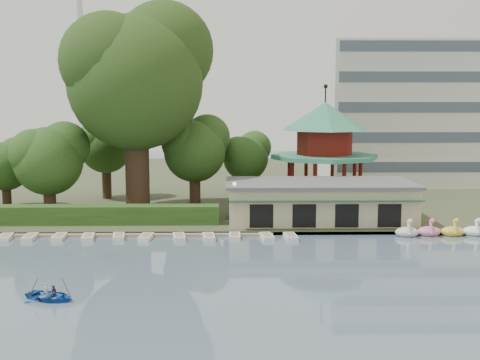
{
  "coord_description": "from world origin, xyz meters",
  "views": [
    {
      "loc": [
        1.08,
        -37.03,
        12.3
      ],
      "look_at": [
        2.0,
        18.0,
        5.0
      ],
      "focal_mm": 45.0,
      "sensor_mm": 36.0,
      "label": 1
    }
  ],
  "objects_px": {
    "boathouse": "(319,201)",
    "rowboat_with_passengers": "(50,292)",
    "pavilion": "(325,143)",
    "big_tree": "(137,72)",
    "dock": "(88,234)"
  },
  "relations": [
    {
      "from": "pavilion",
      "to": "big_tree",
      "type": "distance_m",
      "value": 22.55
    },
    {
      "from": "big_tree",
      "to": "rowboat_with_passengers",
      "type": "distance_m",
      "value": 32.6
    },
    {
      "from": "boathouse",
      "to": "rowboat_with_passengers",
      "type": "relative_size",
      "value": 3.42
    },
    {
      "from": "dock",
      "to": "big_tree",
      "type": "relative_size",
      "value": 1.5
    },
    {
      "from": "dock",
      "to": "big_tree",
      "type": "xyz_separation_m",
      "value": [
        3.2,
        11.03,
        15.2
      ]
    },
    {
      "from": "boathouse",
      "to": "pavilion",
      "type": "xyz_separation_m",
      "value": [
        2.0,
        10.03,
        5.11
      ]
    },
    {
      "from": "boathouse",
      "to": "rowboat_with_passengers",
      "type": "distance_m",
      "value": 30.43
    },
    {
      "from": "boathouse",
      "to": "rowboat_with_passengers",
      "type": "bearing_deg",
      "value": -131.54
    },
    {
      "from": "big_tree",
      "to": "boathouse",
      "type": "bearing_deg",
      "value": -18.41
    },
    {
      "from": "boathouse",
      "to": "pavilion",
      "type": "bearing_deg",
      "value": 78.72
    },
    {
      "from": "boathouse",
      "to": "big_tree",
      "type": "relative_size",
      "value": 0.82
    },
    {
      "from": "rowboat_with_passengers",
      "to": "pavilion",
      "type": "bearing_deg",
      "value": 55.95
    },
    {
      "from": "pavilion",
      "to": "big_tree",
      "type": "bearing_deg",
      "value": -169.74
    },
    {
      "from": "dock",
      "to": "big_tree",
      "type": "distance_m",
      "value": 19.05
    },
    {
      "from": "big_tree",
      "to": "rowboat_with_passengers",
      "type": "xyz_separation_m",
      "value": [
        -1.34,
        -28.99,
        -14.85
      ]
    }
  ]
}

